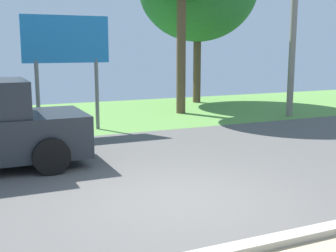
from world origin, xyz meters
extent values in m
cube|color=#565451|center=(0.00, 2.00, -0.05)|extent=(40.00, 8.00, 0.10)
cube|color=#5C9041|center=(0.00, 10.00, -0.05)|extent=(40.00, 8.00, 0.10)
cube|color=#B2AD9E|center=(0.00, -2.00, 0.05)|extent=(40.00, 0.24, 0.10)
cube|color=#2D3842|center=(-2.16, 3.49, 1.43)|extent=(0.10, 1.70, 0.77)
cylinder|color=black|center=(-1.81, 4.49, 0.38)|extent=(0.76, 0.28, 0.76)
cylinder|color=black|center=(-1.81, 2.49, 0.38)|extent=(0.76, 0.28, 0.76)
cylinder|color=gray|center=(7.72, 6.69, 3.07)|extent=(0.24, 0.24, 6.15)
cylinder|color=slate|center=(-1.42, 7.04, 1.10)|extent=(0.12, 0.12, 2.20)
cylinder|color=slate|center=(0.38, 7.04, 1.10)|extent=(0.12, 0.12, 2.20)
cube|color=#1E72B2|center=(-0.52, 7.04, 2.80)|extent=(2.60, 0.10, 1.40)
cylinder|color=brown|center=(4.31, 9.07, 2.46)|extent=(0.36, 0.36, 4.92)
cylinder|color=brown|center=(6.52, 11.92, 1.79)|extent=(0.36, 0.36, 3.58)
camera|label=1|loc=(-3.14, -6.28, 2.53)|focal=46.41mm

